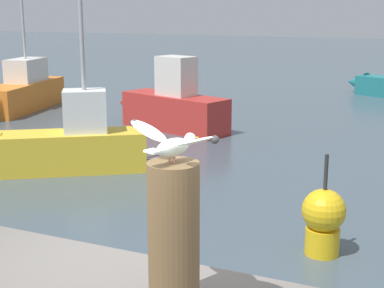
{
  "coord_description": "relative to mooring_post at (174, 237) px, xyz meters",
  "views": [
    {
      "loc": [
        1.87,
        -3.28,
        3.09
      ],
      "look_at": [
        0.55,
        -0.32,
        2.32
      ],
      "focal_mm": 53.93,
      "sensor_mm": 36.0,
      "label": 1
    }
  ],
  "objects": [
    {
      "name": "mooring_post",
      "position": [
        0.0,
        0.0,
        0.0
      ],
      "size": [
        0.29,
        0.29,
        0.86
      ],
      "primitive_type": "cylinder",
      "color": "brown",
      "rests_on": "harbor_quay"
    },
    {
      "name": "seagull",
      "position": [
        0.0,
        0.0,
        0.54
      ],
      "size": [
        0.64,
        0.38,
        0.2
      ],
      "color": "#C66860",
      "rests_on": "mooring_post"
    },
    {
      "name": "boat_yellow",
      "position": [
        -5.42,
        6.07,
        -1.33
      ],
      "size": [
        3.33,
        2.59,
        3.9
      ],
      "color": "yellow",
      "rests_on": "ground_plane"
    },
    {
      "name": "boat_orange",
      "position": [
        -10.64,
        11.05,
        -1.28
      ],
      "size": [
        1.88,
        4.55,
        3.5
      ],
      "color": "orange",
      "rests_on": "ground_plane"
    },
    {
      "name": "boat_red",
      "position": [
        -5.35,
        10.6,
        -1.23
      ],
      "size": [
        3.76,
        1.97,
        1.9
      ],
      "color": "#B72D28",
      "rests_on": "ground_plane"
    },
    {
      "name": "channel_buoy",
      "position": [
        0.03,
        4.28,
        -1.37
      ],
      "size": [
        0.56,
        0.56,
        1.33
      ],
      "color": "yellow",
      "rests_on": "ground_plane"
    }
  ]
}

